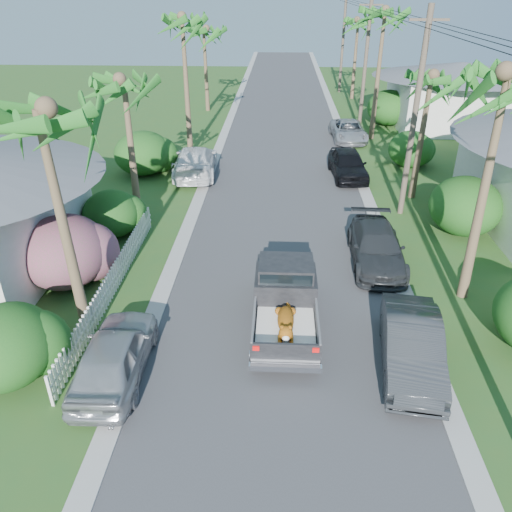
# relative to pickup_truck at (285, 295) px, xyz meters

# --- Properties ---
(ground) EXTENTS (120.00, 120.00, 0.00)m
(ground) POSITION_rel_pickup_truck_xyz_m (-0.04, -4.02, -1.01)
(ground) COLOR #385A21
(ground) RESTS_ON ground
(road) EXTENTS (8.00, 100.00, 0.02)m
(road) POSITION_rel_pickup_truck_xyz_m (-0.04, 20.98, -1.00)
(road) COLOR #38383A
(road) RESTS_ON ground
(curb_left) EXTENTS (0.60, 100.00, 0.06)m
(curb_left) POSITION_rel_pickup_truck_xyz_m (-4.34, 20.98, -0.98)
(curb_left) COLOR #A5A39E
(curb_left) RESTS_ON ground
(curb_right) EXTENTS (0.60, 100.00, 0.06)m
(curb_right) POSITION_rel_pickup_truck_xyz_m (4.26, 20.98, -0.98)
(curb_right) COLOR #A5A39E
(curb_right) RESTS_ON ground
(pickup_truck) EXTENTS (1.98, 5.12, 2.06)m
(pickup_truck) POSITION_rel_pickup_truck_xyz_m (0.00, 0.00, 0.00)
(pickup_truck) COLOR black
(pickup_truck) RESTS_ON ground
(parked_car_rn) EXTENTS (2.11, 4.59, 1.46)m
(parked_car_rn) POSITION_rel_pickup_truck_xyz_m (3.56, -2.02, -0.28)
(parked_car_rn) COLOR #2D2F32
(parked_car_rn) RESTS_ON ground
(parked_car_rm) EXTENTS (2.05, 4.81, 1.38)m
(parked_car_rm) POSITION_rel_pickup_truck_xyz_m (3.56, 4.02, -0.32)
(parked_car_rm) COLOR #2B2E30
(parked_car_rm) RESTS_ON ground
(parked_car_rf) EXTENTS (2.12, 4.60, 1.53)m
(parked_car_rf) POSITION_rel_pickup_truck_xyz_m (3.56, 13.85, -0.25)
(parked_car_rf) COLOR black
(parked_car_rf) RESTS_ON ground
(parked_car_rd) EXTENTS (2.38, 4.82, 1.32)m
(parked_car_rd) POSITION_rel_pickup_truck_xyz_m (4.46, 21.43, -0.35)
(parked_car_rd) COLOR #A9ABB0
(parked_car_rd) RESTS_ON ground
(parked_car_ln) EXTENTS (1.82, 4.33, 1.46)m
(parked_car_ln) POSITION_rel_pickup_truck_xyz_m (-4.69, -2.81, -0.28)
(parked_car_ln) COLOR #A4A7AB
(parked_car_ln) RESTS_ON ground
(parked_car_lf) EXTENTS (2.70, 5.74, 1.62)m
(parked_car_lf) POSITION_rel_pickup_truck_xyz_m (-5.04, 13.78, -0.20)
(parked_car_lf) COLOR white
(parked_car_lf) RESTS_ON ground
(palm_l_a) EXTENTS (4.40, 4.40, 8.20)m
(palm_l_a) POSITION_rel_pickup_truck_xyz_m (-6.24, -1.02, 5.92)
(palm_l_a) COLOR brown
(palm_l_a) RESTS_ON ground
(palm_l_b) EXTENTS (4.40, 4.40, 7.40)m
(palm_l_b) POSITION_rel_pickup_truck_xyz_m (-6.84, 7.98, 5.14)
(palm_l_b) COLOR brown
(palm_l_b) RESTS_ON ground
(palm_l_c) EXTENTS (4.40, 4.40, 9.20)m
(palm_l_c) POSITION_rel_pickup_truck_xyz_m (-6.04, 17.98, 6.90)
(palm_l_c) COLOR brown
(palm_l_c) RESTS_ON ground
(palm_l_d) EXTENTS (4.40, 4.40, 7.70)m
(palm_l_d) POSITION_rel_pickup_truck_xyz_m (-6.54, 29.98, 5.43)
(palm_l_d) COLOR brown
(palm_l_d) RESTS_ON ground
(palm_r_a) EXTENTS (4.40, 4.40, 8.70)m
(palm_r_a) POSITION_rel_pickup_truck_xyz_m (6.26, 1.98, 6.41)
(palm_r_a) COLOR brown
(palm_r_a) RESTS_ON ground
(palm_r_b) EXTENTS (4.40, 4.40, 7.20)m
(palm_r_b) POSITION_rel_pickup_truck_xyz_m (6.56, 10.98, 4.94)
(palm_r_b) COLOR brown
(palm_r_b) RESTS_ON ground
(palm_r_c) EXTENTS (4.40, 4.40, 9.40)m
(palm_r_c) POSITION_rel_pickup_truck_xyz_m (6.16, 21.98, 7.10)
(palm_r_c) COLOR brown
(palm_r_c) RESTS_ON ground
(palm_r_d) EXTENTS (4.40, 4.40, 8.00)m
(palm_r_d) POSITION_rel_pickup_truck_xyz_m (6.46, 35.98, 5.73)
(palm_r_d) COLOR brown
(palm_r_d) RESTS_ON ground
(shrub_l_a) EXTENTS (2.60, 2.86, 2.20)m
(shrub_l_a) POSITION_rel_pickup_truck_xyz_m (-7.54, -3.02, 0.09)
(shrub_l_a) COLOR #134317
(shrub_l_a) RESTS_ON ground
(shrub_l_b) EXTENTS (3.00, 3.30, 2.60)m
(shrub_l_b) POSITION_rel_pickup_truck_xyz_m (-7.84, 1.98, 0.29)
(shrub_l_b) COLOR #BF1B7C
(shrub_l_b) RESTS_ON ground
(shrub_l_c) EXTENTS (2.40, 2.64, 2.00)m
(shrub_l_c) POSITION_rel_pickup_truck_xyz_m (-7.44, 5.98, -0.01)
(shrub_l_c) COLOR #134317
(shrub_l_c) RESTS_ON ground
(shrub_l_d) EXTENTS (3.20, 3.52, 2.40)m
(shrub_l_d) POSITION_rel_pickup_truck_xyz_m (-8.04, 13.98, 0.19)
(shrub_l_d) COLOR #134317
(shrub_l_d) RESTS_ON ground
(shrub_r_b) EXTENTS (3.00, 3.30, 2.50)m
(shrub_r_b) POSITION_rel_pickup_truck_xyz_m (7.76, 6.98, 0.24)
(shrub_r_b) COLOR #134317
(shrub_r_b) RESTS_ON ground
(shrub_r_c) EXTENTS (2.60, 2.86, 2.10)m
(shrub_r_c) POSITION_rel_pickup_truck_xyz_m (7.46, 15.98, 0.04)
(shrub_r_c) COLOR #134317
(shrub_r_c) RESTS_ON ground
(shrub_r_d) EXTENTS (3.20, 3.52, 2.60)m
(shrub_r_d) POSITION_rel_pickup_truck_xyz_m (7.96, 25.98, 0.29)
(shrub_r_d) COLOR #134317
(shrub_r_d) RESTS_ON ground
(picket_fence) EXTENTS (0.10, 11.00, 1.00)m
(picket_fence) POSITION_rel_pickup_truck_xyz_m (-6.04, 1.48, -0.51)
(picket_fence) COLOR white
(picket_fence) RESTS_ON ground
(house_right_far) EXTENTS (9.00, 8.00, 4.60)m
(house_right_far) POSITION_rel_pickup_truck_xyz_m (12.96, 25.98, 1.11)
(house_right_far) COLOR silver
(house_right_far) RESTS_ON ground
(utility_pole_b) EXTENTS (1.60, 0.26, 9.00)m
(utility_pole_b) POSITION_rel_pickup_truck_xyz_m (5.56, 8.98, 3.59)
(utility_pole_b) COLOR brown
(utility_pole_b) RESTS_ON ground
(utility_pole_c) EXTENTS (1.60, 0.26, 9.00)m
(utility_pole_c) POSITION_rel_pickup_truck_xyz_m (5.56, 23.98, 3.59)
(utility_pole_c) COLOR brown
(utility_pole_c) RESTS_ON ground
(utility_pole_d) EXTENTS (1.60, 0.26, 9.00)m
(utility_pole_d) POSITION_rel_pickup_truck_xyz_m (5.56, 38.98, 3.59)
(utility_pole_d) COLOR brown
(utility_pole_d) RESTS_ON ground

